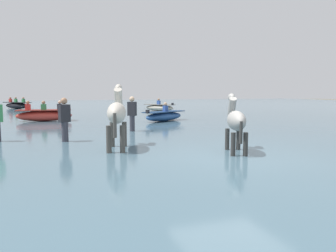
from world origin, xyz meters
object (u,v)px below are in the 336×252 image
boat_far_inshore (17,105)px  person_wading_close (65,122)px  boat_near_starboard (159,108)px  horse_lead_pinto (117,115)px  boat_mid_outer (164,116)px  horse_trailing_grey (236,122)px  boat_far_offshore (44,115)px  person_onlooker_right (132,116)px

boat_far_inshore → person_wading_close: 22.56m
boat_near_starboard → person_wading_close: size_ratio=1.67×
horse_lead_pinto → boat_mid_outer: 8.71m
horse_trailing_grey → boat_far_offshore: (-4.81, 11.19, -0.46)m
horse_trailing_grey → boat_far_offshore: horse_trailing_grey is taller
horse_lead_pinto → person_wading_close: size_ratio=1.25×
horse_lead_pinto → horse_trailing_grey: bearing=-28.3°
horse_trailing_grey → boat_mid_outer: 9.31m
boat_mid_outer → person_onlooker_right: size_ratio=1.70×
boat_mid_outer → boat_near_starboard: size_ratio=1.02×
boat_mid_outer → boat_far_inshore: (-8.60, 16.42, 0.05)m
boat_near_starboard → horse_lead_pinto: bearing=-111.4°
horse_lead_pinto → person_wading_close: (-1.29, 1.86, -0.33)m
person_wading_close → horse_trailing_grey: bearing=-39.6°
horse_lead_pinto → boat_near_starboard: size_ratio=0.75×
boat_far_offshore → person_wading_close: bearing=-84.4°
boat_far_inshore → person_onlooker_right: 21.19m
horse_trailing_grey → person_onlooker_right: (-1.46, 5.31, -0.18)m
horse_lead_pinto → boat_near_starboard: bearing=68.6°
person_wading_close → horse_lead_pinto: bearing=-55.3°
horse_trailing_grey → boat_mid_outer: size_ratio=0.64×
horse_lead_pinto → boat_far_offshore: bearing=101.9°
boat_near_starboard → person_onlooker_right: (-5.19, -12.73, 0.33)m
boat_near_starboard → boat_far_offshore: (-8.55, -6.84, 0.05)m
boat_near_starboard → boat_far_offshore: 10.95m
boat_far_inshore → boat_near_starboard: bearing=-34.3°
boat_mid_outer → boat_far_offshore: (-5.99, 1.97, 0.05)m
boat_near_starboard → boat_far_offshore: bearing=-141.3°
horse_trailing_grey → boat_near_starboard: size_ratio=0.65×
person_onlooker_right → boat_mid_outer: bearing=56.0°
boat_far_inshore → person_onlooker_right: (5.97, -20.33, 0.29)m
boat_mid_outer → boat_far_offshore: bearing=161.8°
boat_mid_outer → person_onlooker_right: (-2.64, -3.91, 0.34)m
horse_lead_pinto → boat_mid_outer: bearing=63.0°
horse_trailing_grey → boat_mid_outer: bearing=82.7°
boat_far_inshore → person_wading_close: (3.38, -22.30, 0.29)m
horse_lead_pinto → boat_mid_outer: size_ratio=0.73×
boat_far_offshore → person_onlooker_right: bearing=-60.3°
boat_far_inshore → boat_mid_outer: bearing=-62.3°
boat_near_starboard → boat_far_offshore: size_ratio=0.94×
horse_lead_pinto → boat_far_offshore: (-2.05, 9.71, -0.62)m
boat_mid_outer → person_wading_close: 7.87m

